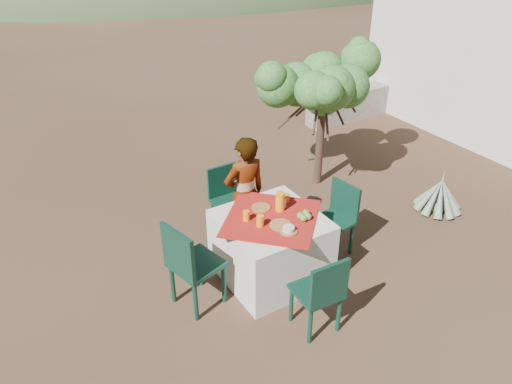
% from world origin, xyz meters
% --- Properties ---
extents(ground, '(160.00, 160.00, 0.00)m').
position_xyz_m(ground, '(0.00, 0.00, 0.00)').
color(ground, '#322316').
rests_on(ground, ground).
extents(table, '(1.30, 1.30, 0.76)m').
position_xyz_m(table, '(-0.57, 0.35, 0.38)').
color(table, silver).
rests_on(table, ground).
extents(chair_far, '(0.39, 0.39, 0.84)m').
position_xyz_m(chair_far, '(-0.54, 1.41, 0.47)').
color(chair_far, '#0B2E21').
rests_on(chair_far, ground).
extents(chair_near, '(0.43, 0.43, 0.88)m').
position_xyz_m(chair_near, '(-0.63, -0.60, 0.49)').
color(chair_near, '#0B2E21').
rests_on(chair_near, ground).
extents(chair_left, '(0.55, 0.55, 0.99)m').
position_xyz_m(chair_left, '(-1.52, 0.36, 0.55)').
color(chair_left, '#0B2E21').
rests_on(chair_left, ground).
extents(chair_right, '(0.46, 0.46, 0.87)m').
position_xyz_m(chair_right, '(0.33, 0.33, 0.48)').
color(chair_right, '#0B2E21').
rests_on(chair_right, ground).
extents(person, '(0.52, 0.35, 1.42)m').
position_xyz_m(person, '(-0.52, 0.97, 0.71)').
color(person, '#8C6651').
rests_on(person, ground).
extents(shrub_tree, '(1.51, 1.48, 1.77)m').
position_xyz_m(shrub_tree, '(1.22, 1.80, 1.40)').
color(shrub_tree, '#452C22').
rests_on(shrub_tree, ground).
extents(agave, '(0.63, 0.63, 0.67)m').
position_xyz_m(agave, '(2.07, 0.29, 0.23)').
color(agave, gray).
rests_on(agave, ground).
extents(stone_wall, '(2.60, 0.35, 0.55)m').
position_xyz_m(stone_wall, '(3.60, 3.40, 0.28)').
color(stone_wall, gray).
rests_on(stone_wall, ground).
extents(plate_far, '(0.21, 0.21, 0.01)m').
position_xyz_m(plate_far, '(-0.57, 0.56, 0.77)').
color(plate_far, brown).
rests_on(plate_far, table).
extents(plate_near, '(0.23, 0.23, 0.01)m').
position_xyz_m(plate_near, '(-0.57, 0.18, 0.77)').
color(plate_near, brown).
rests_on(plate_near, table).
extents(glass_far, '(0.07, 0.07, 0.11)m').
position_xyz_m(glass_far, '(-0.82, 0.44, 0.82)').
color(glass_far, orange).
rests_on(glass_far, table).
extents(glass_near, '(0.08, 0.08, 0.12)m').
position_xyz_m(glass_near, '(-0.75, 0.28, 0.82)').
color(glass_near, orange).
rests_on(glass_near, table).
extents(juice_pitcher, '(0.10, 0.10, 0.22)m').
position_xyz_m(juice_pitcher, '(-0.42, 0.42, 0.87)').
color(juice_pitcher, orange).
rests_on(juice_pitcher, table).
extents(bowl_plate, '(0.18, 0.18, 0.01)m').
position_xyz_m(bowl_plate, '(-0.57, 0.04, 0.77)').
color(bowl_plate, brown).
rests_on(bowl_plate, table).
extents(white_bowl, '(0.12, 0.12, 0.04)m').
position_xyz_m(white_bowl, '(-0.57, 0.04, 0.80)').
color(white_bowl, silver).
rests_on(white_bowl, bowl_plate).
extents(jar_left, '(0.06, 0.06, 0.10)m').
position_xyz_m(jar_left, '(-0.25, 0.52, 0.81)').
color(jar_left, orange).
rests_on(jar_left, table).
extents(jar_right, '(0.06, 0.06, 0.09)m').
position_xyz_m(jar_right, '(-0.31, 0.53, 0.81)').
color(jar_right, orange).
rests_on(jar_right, table).
extents(napkin_holder, '(0.09, 0.07, 0.10)m').
position_xyz_m(napkin_holder, '(-0.37, 0.44, 0.81)').
color(napkin_holder, silver).
rests_on(napkin_holder, table).
extents(fruit_cluster, '(0.15, 0.14, 0.08)m').
position_xyz_m(fruit_cluster, '(-0.30, 0.15, 0.80)').
color(fruit_cluster, olive).
rests_on(fruit_cluster, table).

